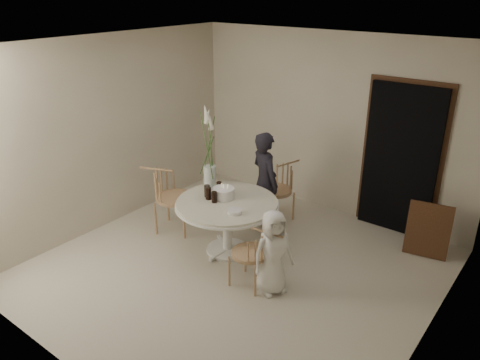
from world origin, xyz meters
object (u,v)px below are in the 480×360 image
Objects in this scene: table at (227,209)px; chair_far at (281,183)px; birthday_cake at (223,193)px; chair_right at (258,250)px; boy at (273,252)px; girl at (265,182)px; chair_left at (166,190)px; flower_vase at (209,159)px.

chair_far reaches higher than table.
chair_far is 1.24m from birthday_cake.
birthday_cake is at bearing -121.98° from chair_right.
boy is 1.17m from birthday_cake.
birthday_cake is at bearing 94.57° from boy.
girl reaches higher than birthday_cake.
table is 1.30× the size of boy.
chair_left is 2.06m from boy.
chair_right is 2.73× the size of birthday_cake.
chair_left is at bearing -158.37° from flower_vase.
table is at bearing 95.41° from boy.
chair_right is 0.67× the size of flower_vase.
chair_far is at bearing -160.06° from chair_right.
girl is (1.10, 0.86, 0.12)m from chair_left.
chair_right is 0.53× the size of girl.
chair_far is 0.84× the size of boy.
girl is at bearing 88.61° from table.
boy is at bearing -120.95° from chair_left.
girl reaches higher than chair_left.
boy is (0.94, -1.63, -0.05)m from chair_far.
birthday_cake is at bearing -22.51° from flower_vase.
chair_far is at bearing -61.87° from chair_left.
birthday_cake is (0.98, 0.09, 0.20)m from chair_left.
chair_left reaches higher than chair_far.
girl is (-0.76, 1.22, 0.23)m from chair_right.
flower_vase reaches higher than table.
chair_far is at bearing 84.40° from birthday_cake.
boy is at bearing -21.63° from birthday_cake.
chair_far is 1.11× the size of chair_right.
table is 1.73× the size of chair_right.
girl reaches higher than chair_far.
chair_far is 1.84m from chair_right.
girl is at bearing -74.01° from chair_left.
chair_right is 0.83× the size of chair_left.
chair_right is at bearing -50.31° from chair_far.
chair_left is at bearing 62.20° from girl.
table is 1.08m from chair_left.
table is 1.43× the size of chair_left.
chair_right is at bearing -27.05° from table.
birthday_cake is (-0.12, -1.21, 0.24)m from chair_far.
table is 0.73m from flower_vase.
girl is (0.02, 0.82, 0.11)m from table.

